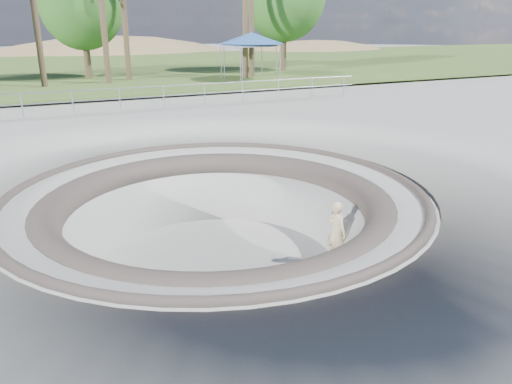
% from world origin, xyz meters
% --- Properties ---
extents(ground, '(180.00, 180.00, 0.00)m').
position_xyz_m(ground, '(0.00, 0.00, 0.00)').
color(ground, '#A5A5A0').
rests_on(ground, ground).
extents(skate_bowl, '(14.00, 14.00, 4.10)m').
position_xyz_m(skate_bowl, '(0.00, 0.00, -1.83)').
color(skate_bowl, '#A5A5A0').
rests_on(skate_bowl, ground).
extents(grass_strip, '(180.00, 36.00, 0.12)m').
position_xyz_m(grass_strip, '(0.00, 34.00, 0.22)').
color(grass_strip, '#406127').
rests_on(grass_strip, ground).
extents(distant_hills, '(103.20, 45.00, 28.60)m').
position_xyz_m(distant_hills, '(3.78, 57.17, -7.02)').
color(distant_hills, olive).
rests_on(distant_hills, ground).
extents(safety_railing, '(25.00, 0.06, 1.03)m').
position_xyz_m(safety_railing, '(0.00, 12.00, 0.69)').
color(safety_railing, '#93949B').
rests_on(safety_railing, ground).
extents(skateboard, '(0.77, 0.26, 0.08)m').
position_xyz_m(skateboard, '(2.70, -1.30, -1.84)').
color(skateboard, olive).
rests_on(skateboard, ground).
extents(skater, '(0.49, 0.65, 1.61)m').
position_xyz_m(skater, '(2.70, -1.30, -1.02)').
color(skater, '#CBB183').
rests_on(skater, skateboard).
extents(canopy_white, '(5.58, 5.58, 2.85)m').
position_xyz_m(canopy_white, '(10.06, 20.28, 2.78)').
color(canopy_white, '#93949B').
rests_on(canopy_white, ground).
extents(canopy_blue, '(5.99, 5.99, 3.03)m').
position_xyz_m(canopy_blue, '(10.27, 20.19, 2.93)').
color(canopy_blue, '#93949B').
rests_on(canopy_blue, ground).
extents(bushy_tree_mid, '(5.50, 5.00, 7.94)m').
position_xyz_m(bushy_tree_mid, '(0.49, 25.74, 5.09)').
color(bushy_tree_mid, brown).
rests_on(bushy_tree_mid, ground).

